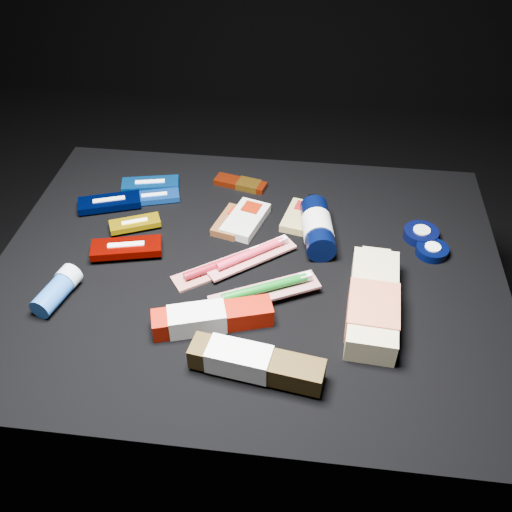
# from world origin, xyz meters

# --- Properties ---
(ground) EXTENTS (3.00, 3.00, 0.00)m
(ground) POSITION_xyz_m (0.00, 0.00, 0.00)
(ground) COLOR black
(ground) RESTS_ON ground
(cloth_table) EXTENTS (0.98, 0.78, 0.40)m
(cloth_table) POSITION_xyz_m (0.00, 0.00, 0.20)
(cloth_table) COLOR black
(cloth_table) RESTS_ON ground
(luna_bar_0) EXTENTS (0.14, 0.07, 0.02)m
(luna_bar_0) POSITION_xyz_m (-0.26, 0.24, 0.41)
(luna_bar_0) COLOR #074390
(luna_bar_0) RESTS_ON cloth_table
(luna_bar_1) EXTENTS (0.12, 0.07, 0.01)m
(luna_bar_1) POSITION_xyz_m (-0.23, 0.19, 0.41)
(luna_bar_1) COLOR blue
(luna_bar_1) RESTS_ON cloth_table
(luna_bar_2) EXTENTS (0.14, 0.09, 0.02)m
(luna_bar_2) POSITION_xyz_m (-0.32, 0.15, 0.41)
(luna_bar_2) COLOR #010831
(luna_bar_2) RESTS_ON cloth_table
(luna_bar_3) EXTENTS (0.11, 0.08, 0.01)m
(luna_bar_3) POSITION_xyz_m (-0.25, 0.09, 0.41)
(luna_bar_3) COLOR #D9AB08
(luna_bar_3) RESTS_ON cloth_table
(luna_bar_4) EXTENTS (0.14, 0.08, 0.02)m
(luna_bar_4) POSITION_xyz_m (-0.24, 0.01, 0.42)
(luna_bar_4) COLOR #790601
(luna_bar_4) RESTS_ON cloth_table
(clif_bar_0) EXTENTS (0.08, 0.11, 0.02)m
(clif_bar_0) POSITION_xyz_m (-0.05, 0.13, 0.41)
(clif_bar_0) COLOR brown
(clif_bar_0) RESTS_ON cloth_table
(clif_bar_1) EXTENTS (0.10, 0.14, 0.02)m
(clif_bar_1) POSITION_xyz_m (-0.02, 0.14, 0.41)
(clif_bar_1) COLOR #B7B8B1
(clif_bar_1) RESTS_ON cloth_table
(clif_bar_2) EXTENTS (0.08, 0.11, 0.02)m
(clif_bar_2) POSITION_xyz_m (0.09, 0.16, 0.41)
(clif_bar_2) COLOR #93844C
(clif_bar_2) RESTS_ON cloth_table
(power_bar) EXTENTS (0.12, 0.06, 0.01)m
(power_bar) POSITION_xyz_m (-0.05, 0.27, 0.41)
(power_bar) COLOR maroon
(power_bar) RESTS_ON cloth_table
(lotion_bottle) EXTENTS (0.08, 0.19, 0.06)m
(lotion_bottle) POSITION_xyz_m (0.13, 0.10, 0.43)
(lotion_bottle) COLOR black
(lotion_bottle) RESTS_ON cloth_table
(cream_tin_upper) EXTENTS (0.07, 0.07, 0.02)m
(cream_tin_upper) POSITION_xyz_m (0.34, 0.13, 0.41)
(cream_tin_upper) COLOR black
(cream_tin_upper) RESTS_ON cloth_table
(cream_tin_lower) EXTENTS (0.06, 0.06, 0.02)m
(cream_tin_lower) POSITION_xyz_m (0.36, 0.08, 0.41)
(cream_tin_lower) COLOR black
(cream_tin_lower) RESTS_ON cloth_table
(bodywash_bottle) EXTENTS (0.10, 0.25, 0.05)m
(bodywash_bottle) POSITION_xyz_m (0.23, -0.10, 0.42)
(bodywash_bottle) COLOR #C4B689
(bodywash_bottle) RESTS_ON cloth_table
(deodorant_stick) EXTENTS (0.06, 0.11, 0.04)m
(deodorant_stick) POSITION_xyz_m (-0.33, -0.13, 0.42)
(deodorant_stick) COLOR #1D50A5
(deodorant_stick) RESTS_ON cloth_table
(toothbrush_pack_0) EXTENTS (0.18, 0.15, 0.02)m
(toothbrush_pack_0) POSITION_xyz_m (-0.05, -0.01, 0.41)
(toothbrush_pack_0) COLOR #A29B97
(toothbrush_pack_0) RESTS_ON cloth_table
(toothbrush_pack_1) EXTENTS (0.17, 0.15, 0.02)m
(toothbrush_pack_1) POSITION_xyz_m (0.01, 0.02, 0.41)
(toothbrush_pack_1) COLOR beige
(toothbrush_pack_1) RESTS_ON cloth_table
(toothbrush_pack_2) EXTENTS (0.20, 0.13, 0.02)m
(toothbrush_pack_2) POSITION_xyz_m (0.04, -0.08, 0.42)
(toothbrush_pack_2) COLOR #AAA29E
(toothbrush_pack_2) RESTS_ON cloth_table
(toothpaste_carton_red) EXTENTS (0.21, 0.10, 0.04)m
(toothpaste_carton_red) POSITION_xyz_m (-0.05, -0.16, 0.42)
(toothpaste_carton_red) COLOR #880F03
(toothpaste_carton_red) RESTS_ON cloth_table
(toothpaste_carton_green) EXTENTS (0.22, 0.08, 0.04)m
(toothpaste_carton_green) POSITION_xyz_m (0.04, -0.25, 0.43)
(toothpaste_carton_green) COLOR #36250C
(toothpaste_carton_green) RESTS_ON cloth_table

